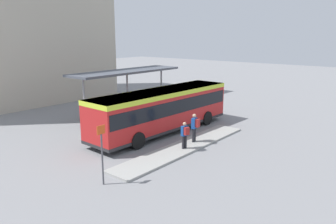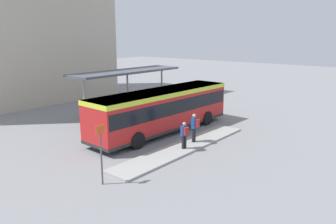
# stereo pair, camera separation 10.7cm
# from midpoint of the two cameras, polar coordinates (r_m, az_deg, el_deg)

# --- Properties ---
(ground_plane) EXTENTS (120.00, 120.00, 0.00)m
(ground_plane) POSITION_cam_midpoint_polar(r_m,az_deg,el_deg) (23.15, -1.05, -3.49)
(ground_plane) COLOR gray
(curb_island) EXTENTS (11.12, 1.80, 0.12)m
(curb_island) POSITION_cam_midpoint_polar(r_m,az_deg,el_deg) (19.95, 2.71, -6.10)
(curb_island) COLOR #9E9E99
(curb_island) RESTS_ON ground_plane
(city_bus) EXTENTS (11.77, 3.01, 2.98)m
(city_bus) POSITION_cam_midpoint_polar(r_m,az_deg,el_deg) (22.71, -1.06, 0.75)
(city_bus) COLOR red
(city_bus) RESTS_ON ground_plane
(pedestrian_waiting) EXTENTS (0.48, 0.52, 1.80)m
(pedestrian_waiting) POSITION_cam_midpoint_polar(r_m,az_deg,el_deg) (20.46, 4.55, -2.43)
(pedestrian_waiting) COLOR #232328
(pedestrian_waiting) RESTS_ON curb_island
(pedestrian_companion) EXTENTS (0.44, 0.49, 1.61)m
(pedestrian_companion) POSITION_cam_midpoint_polar(r_m,az_deg,el_deg) (19.22, 2.81, -3.77)
(pedestrian_companion) COLOR #232328
(pedestrian_companion) RESTS_ON curb_island
(bicycle_blue) EXTENTS (0.48, 1.68, 0.72)m
(bicycle_blue) POSITION_cam_midpoint_polar(r_m,az_deg,el_deg) (32.67, 4.29, 2.08)
(bicycle_blue) COLOR black
(bicycle_blue) RESTS_ON ground_plane
(bicycle_black) EXTENTS (0.48, 1.70, 0.73)m
(bicycle_black) POSITION_cam_midpoint_polar(r_m,az_deg,el_deg) (33.30, 3.38, 2.31)
(bicycle_black) COLOR black
(bicycle_black) RESTS_ON ground_plane
(bicycle_orange) EXTENTS (0.48, 1.68, 0.72)m
(bicycle_orange) POSITION_cam_midpoint_polar(r_m,az_deg,el_deg) (33.73, 2.24, 2.46)
(bicycle_orange) COLOR black
(bicycle_orange) RESTS_ON ground_plane
(station_shelter) EXTENTS (10.62, 2.83, 3.75)m
(station_shelter) POSITION_cam_midpoint_polar(r_m,az_deg,el_deg) (28.32, -7.29, 6.85)
(station_shelter) COLOR #4C515B
(station_shelter) RESTS_ON ground_plane
(potted_planter_near_shelter) EXTENTS (0.96, 0.96, 1.34)m
(potted_planter_near_shelter) POSITION_cam_midpoint_polar(r_m,az_deg,el_deg) (30.39, 1.38, 1.89)
(potted_planter_near_shelter) COLOR slate
(potted_planter_near_shelter) RESTS_ON ground_plane
(platform_sign) EXTENTS (0.44, 0.08, 2.80)m
(platform_sign) POSITION_cam_midpoint_polar(r_m,az_deg,el_deg) (15.04, -11.62, -6.87)
(platform_sign) COLOR #4C4C51
(platform_sign) RESTS_ON ground_plane
(station_building) EXTENTS (18.80, 11.47, 19.11)m
(station_building) POSITION_cam_midpoint_polar(r_m,az_deg,el_deg) (37.83, -26.79, 16.27)
(station_building) COLOR #BCB29E
(station_building) RESTS_ON ground_plane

